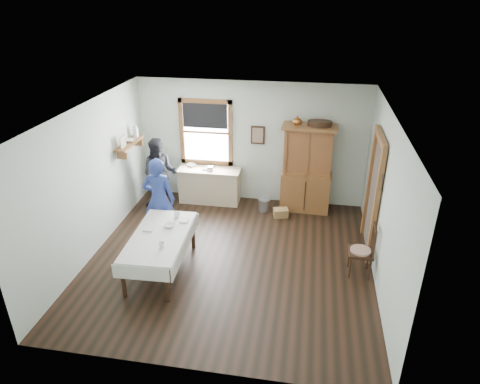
# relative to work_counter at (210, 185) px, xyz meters

# --- Properties ---
(room) EXTENTS (5.01, 5.01, 2.70)m
(room) POSITION_rel_work_counter_xyz_m (0.89, -2.20, 0.95)
(room) COLOR black
(room) RESTS_ON ground
(window) EXTENTS (1.18, 0.07, 1.48)m
(window) POSITION_rel_work_counter_xyz_m (-0.11, 0.26, 1.24)
(window) COLOR white
(window) RESTS_ON room
(doorway) EXTENTS (0.09, 1.14, 2.22)m
(doorway) POSITION_rel_work_counter_xyz_m (3.34, -1.35, 0.77)
(doorway) COLOR #493E34
(doorway) RESTS_ON room
(wall_shelf) EXTENTS (0.24, 1.00, 0.44)m
(wall_shelf) POSITION_rel_work_counter_xyz_m (-1.48, -0.66, 1.18)
(wall_shelf) COLOR brown
(wall_shelf) RESTS_ON room
(framed_picture) EXTENTS (0.30, 0.04, 0.40)m
(framed_picture) POSITION_rel_work_counter_xyz_m (1.04, 0.26, 1.15)
(framed_picture) COLOR black
(framed_picture) RESTS_ON room
(rug_beater) EXTENTS (0.01, 0.27, 0.27)m
(rug_beater) POSITION_rel_work_counter_xyz_m (3.34, -1.90, 1.32)
(rug_beater) COLOR black
(rug_beater) RESTS_ON room
(work_counter) EXTENTS (1.39, 0.54, 0.79)m
(work_counter) POSITION_rel_work_counter_xyz_m (0.00, 0.00, 0.00)
(work_counter) COLOR tan
(work_counter) RESTS_ON room
(china_hutch) EXTENTS (1.14, 0.57, 1.90)m
(china_hutch) POSITION_rel_work_counter_xyz_m (2.14, -0.02, 0.56)
(china_hutch) COLOR brown
(china_hutch) RESTS_ON room
(dining_table) EXTENTS (1.00, 1.80, 0.71)m
(dining_table) POSITION_rel_work_counter_xyz_m (-0.22, -2.71, -0.04)
(dining_table) COLOR silver
(dining_table) RESTS_ON room
(spindle_chair) EXTENTS (0.45, 0.45, 0.95)m
(spindle_chair) POSITION_rel_work_counter_xyz_m (3.13, -2.24, 0.08)
(spindle_chair) COLOR black
(spindle_chair) RESTS_ON room
(pail) EXTENTS (0.31, 0.31, 0.28)m
(pail) POSITION_rel_work_counter_xyz_m (1.27, -0.24, -0.26)
(pail) COLOR gray
(pail) RESTS_ON room
(wicker_basket) EXTENTS (0.35, 0.28, 0.18)m
(wicker_basket) POSITION_rel_work_counter_xyz_m (1.65, -0.46, -0.31)
(wicker_basket) COLOR #9C6E47
(wicker_basket) RESTS_ON room
(woman_blue) EXTENTS (0.58, 0.40, 1.55)m
(woman_blue) POSITION_rel_work_counter_xyz_m (-0.56, -1.69, 0.38)
(woman_blue) COLOR navy
(woman_blue) RESTS_ON room
(figure_dark) EXTENTS (0.78, 0.65, 1.46)m
(figure_dark) POSITION_rel_work_counter_xyz_m (-0.99, -0.43, 0.34)
(figure_dark) COLOR black
(figure_dark) RESTS_ON room
(table_cup_a) EXTENTS (0.12, 0.12, 0.09)m
(table_cup_a) POSITION_rel_work_counter_xyz_m (-0.11, -2.07, 0.36)
(table_cup_a) COLOR white
(table_cup_a) RESTS_ON dining_table
(table_cup_b) EXTENTS (0.10, 0.10, 0.09)m
(table_cup_b) POSITION_rel_work_counter_xyz_m (-0.05, -3.06, 0.35)
(table_cup_b) COLOR white
(table_cup_b) RESTS_ON dining_table
(table_bowl) EXTENTS (0.29, 0.29, 0.05)m
(table_bowl) POSITION_rel_work_counter_xyz_m (-0.13, -2.41, 0.34)
(table_bowl) COLOR white
(table_bowl) RESTS_ON dining_table
(counter_book) EXTENTS (0.18, 0.24, 0.02)m
(counter_book) POSITION_rel_work_counter_xyz_m (-0.14, 0.04, 0.41)
(counter_book) COLOR #7E6654
(counter_book) RESTS_ON work_counter
(counter_bowl) EXTENTS (0.19, 0.19, 0.06)m
(counter_bowl) POSITION_rel_work_counter_xyz_m (-0.44, 0.09, 0.42)
(counter_bowl) COLOR white
(counter_bowl) RESTS_ON work_counter
(shelf_bowl) EXTENTS (0.22, 0.22, 0.05)m
(shelf_bowl) POSITION_rel_work_counter_xyz_m (-1.48, -0.65, 1.20)
(shelf_bowl) COLOR white
(shelf_bowl) RESTS_ON wall_shelf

